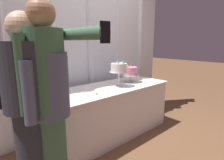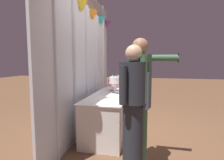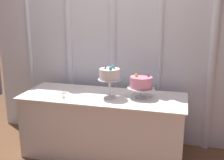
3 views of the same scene
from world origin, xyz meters
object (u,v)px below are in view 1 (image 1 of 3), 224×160
at_px(guest_man_pink_jacket, 30,114).
at_px(guest_girl_blue_dress, 48,102).
at_px(cake_display_nearright, 130,71).
at_px(guest_man_dark_suit, 51,115).
at_px(cake_table, 111,111).
at_px(tealight_near_left, 97,94).
at_px(tealight_far_left, 84,93).
at_px(cake_display_nearleft, 119,69).

height_order(guest_man_pink_jacket, guest_girl_blue_dress, guest_girl_blue_dress).
bearing_deg(cake_display_nearright, guest_man_pink_jacket, -161.01).
distance_m(cake_display_nearright, guest_man_dark_suit, 1.75).
distance_m(cake_table, cake_display_nearright, 0.71).
bearing_deg(guest_girl_blue_dress, tealight_near_left, 29.47).
relative_size(tealight_far_left, tealight_near_left, 1.33).
xyz_separation_m(cake_table, guest_girl_blue_dress, (-1.19, -0.65, 0.58)).
bearing_deg(cake_table, cake_display_nearleft, -34.49).
height_order(cake_display_nearright, tealight_near_left, cake_display_nearright).
bearing_deg(guest_man_dark_suit, guest_girl_blue_dress, -138.48).
height_order(cake_display_nearright, guest_man_pink_jacket, guest_man_pink_jacket).
bearing_deg(cake_display_nearleft, cake_table, 145.51).
bearing_deg(cake_table, tealight_far_left, -176.16).
relative_size(cake_table, guest_man_pink_jacket, 1.20).
xyz_separation_m(cake_display_nearleft, cake_display_nearright, (0.34, 0.10, -0.09)).
height_order(guest_man_pink_jacket, guest_man_dark_suit, guest_man_pink_jacket).
relative_size(cake_table, cake_display_nearleft, 5.03).
bearing_deg(guest_man_dark_suit, guest_man_pink_jacket, 153.85).
distance_m(tealight_near_left, guest_girl_blue_dress, 0.92).
bearing_deg(cake_display_nearleft, guest_man_dark_suit, -156.13).
height_order(cake_table, cake_display_nearleft, cake_display_nearleft).
xyz_separation_m(cake_display_nearleft, tealight_near_left, (-0.51, -0.14, -0.25)).
bearing_deg(cake_display_nearleft, cake_display_nearright, 16.44).
bearing_deg(cake_display_nearleft, guest_man_pink_jacket, -160.40).
relative_size(cake_table, guest_girl_blue_dress, 1.14).
distance_m(cake_display_nearleft, tealight_near_left, 0.58).
relative_size(cake_display_nearright, guest_man_dark_suit, 0.21).
relative_size(cake_table, guest_man_dark_suit, 1.27).
bearing_deg(tealight_far_left, cake_table, 3.84).
bearing_deg(tealight_far_left, guest_girl_blue_dress, -138.99).
height_order(cake_display_nearleft, tealight_far_left, cake_display_nearleft).
bearing_deg(tealight_far_left, cake_display_nearleft, -3.46).
distance_m(tealight_far_left, guest_girl_blue_dress, 0.95).
relative_size(guest_man_pink_jacket, guest_man_dark_suit, 1.05).
relative_size(tealight_far_left, guest_man_dark_suit, 0.03).
xyz_separation_m(cake_display_nearleft, guest_girl_blue_dress, (-1.29, -0.58, -0.06)).
bearing_deg(tealight_far_left, guest_man_pink_jacket, -146.85).
distance_m(cake_display_nearleft, guest_girl_blue_dress, 1.41).
distance_m(cake_display_nearleft, guest_man_pink_jacket, 1.50).
distance_m(cake_display_nearright, tealight_far_left, 0.94).
height_order(tealight_near_left, guest_man_pink_jacket, guest_man_pink_jacket).
bearing_deg(guest_girl_blue_dress, cake_display_nearright, 22.57).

